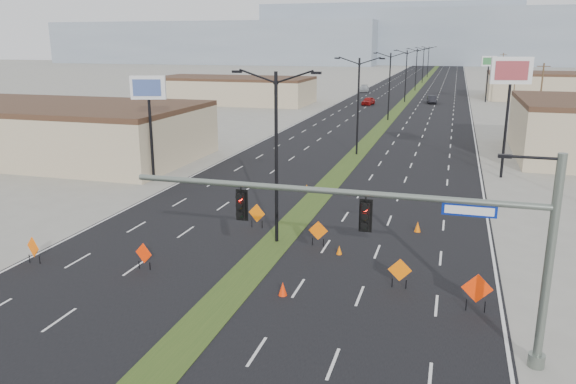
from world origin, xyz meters
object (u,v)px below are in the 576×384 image
(streetlight_5, at_px, (423,64))
(pole_sign_west, at_px, (149,96))
(car_left, at_px, (368,101))
(car_far, at_px, (364,88))
(cone_3, at_px, (307,188))
(car_mid, at_px, (432,100))
(streetlight_1, at_px, (358,103))
(construction_sign_3, at_px, (318,231))
(streetlight_3, at_px, (406,74))
(construction_sign_2, at_px, (257,214))
(streetlight_4, at_px, (416,68))
(cone_1, at_px, (339,250))
(construction_sign_4, at_px, (477,290))
(construction_sign_1, at_px, (144,254))
(construction_sign_5, at_px, (400,271))
(pole_sign_east_far, at_px, (489,65))
(streetlight_0, at_px, (276,153))
(streetlight_6, at_px, (428,61))
(cone_2, at_px, (418,227))
(signal_mast, at_px, (415,232))
(cone_0, at_px, (283,289))
(pole_sign_east_near, at_px, (511,79))
(construction_sign_0, at_px, (33,248))
(streetlight_2, at_px, (389,84))

(streetlight_5, distance_m, pole_sign_west, 129.32)
(car_left, bearing_deg, car_far, 108.23)
(cone_3, bearing_deg, car_mid, 84.77)
(streetlight_1, height_order, construction_sign_3, streetlight_1)
(streetlight_3, bearing_deg, construction_sign_2, -91.40)
(streetlight_4, xyz_separation_m, cone_1, (4.00, -112.99, -5.15))
(construction_sign_4, height_order, pole_sign_west, pole_sign_west)
(construction_sign_1, relative_size, construction_sign_5, 0.96)
(pole_sign_east_far, bearing_deg, construction_sign_5, -109.39)
(streetlight_4, bearing_deg, streetlight_3, -90.00)
(car_mid, bearing_deg, streetlight_0, -101.16)
(streetlight_6, xyz_separation_m, cone_1, (4.00, -168.99, -5.15))
(streetlight_4, bearing_deg, cone_2, -85.78)
(car_mid, bearing_deg, pole_sign_east_far, 21.10)
(signal_mast, xyz_separation_m, cone_0, (-6.06, 3.06, -4.45))
(streetlight_1, height_order, construction_sign_2, streetlight_1)
(car_left, xyz_separation_m, cone_1, (10.13, -77.61, -0.47))
(signal_mast, distance_m, pole_sign_west, 31.85)
(car_mid, bearing_deg, car_far, 118.91)
(pole_sign_east_near, bearing_deg, streetlight_3, 92.21)
(cone_1, bearing_deg, construction_sign_2, 152.71)
(pole_sign_west, bearing_deg, streetlight_4, 65.00)
(streetlight_5, height_order, streetlight_6, same)
(car_far, distance_m, cone_0, 113.39)
(pole_sign_east_near, bearing_deg, cone_3, -158.27)
(pole_sign_east_near, bearing_deg, construction_sign_0, -142.39)
(signal_mast, bearing_deg, cone_1, 116.82)
(streetlight_1, distance_m, pole_sign_east_near, 15.80)
(cone_0, height_order, cone_2, cone_0)
(streetlight_5, distance_m, car_mid, 57.57)
(streetlight_5, relative_size, cone_0, 14.53)
(construction_sign_1, bearing_deg, streetlight_2, 98.43)
(signal_mast, height_order, construction_sign_4, signal_mast)
(construction_sign_2, height_order, construction_sign_5, construction_sign_2)
(streetlight_1, bearing_deg, construction_sign_1, -98.99)
(streetlight_0, bearing_deg, car_mid, 86.36)
(streetlight_0, bearing_deg, construction_sign_4, -28.65)
(car_left, distance_m, construction_sign_2, 74.63)
(streetlight_5, xyz_separation_m, pole_sign_east_far, (15.39, -51.61, 1.81))
(pole_sign_east_far, bearing_deg, cone_2, -109.70)
(cone_2, xyz_separation_m, pole_sign_west, (-22.73, 7.31, 6.88))
(construction_sign_1, bearing_deg, cone_0, 6.64)
(streetlight_3, xyz_separation_m, pole_sign_east_far, (15.39, 4.39, 1.81))
(streetlight_0, xyz_separation_m, construction_sign_1, (-5.38, -6.01, -4.57))
(construction_sign_1, xyz_separation_m, construction_sign_4, (16.54, -0.09, 0.21))
(construction_sign_0, height_order, cone_2, construction_sign_0)
(streetlight_3, height_order, construction_sign_5, streetlight_3)
(streetlight_5, distance_m, cone_0, 147.05)
(cone_1, distance_m, pole_sign_east_near, 25.84)
(streetlight_0, xyz_separation_m, streetlight_2, (0.00, 56.00, 0.00))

